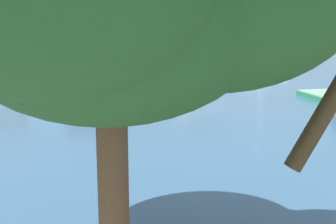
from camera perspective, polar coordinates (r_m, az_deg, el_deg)
name	(u,v)px	position (r m, az deg, el deg)	size (l,w,h in m)	color
harbor_water	(82,81)	(35.58, -10.60, 3.75)	(91.11, 54.32, 0.41)	#2D5170
sailboat_yellow	(187,57)	(55.34, 2.40, 6.91)	(1.88, 9.36, 6.31)	gold
sailboat_orange	(265,62)	(51.99, 11.99, 6.15)	(2.40, 6.86, 8.52)	orange
sailboat_teal	(173,64)	(47.20, 0.67, 5.96)	(4.26, 7.78, 6.17)	teal
sailboat_white	(260,75)	(37.35, 11.40, 4.51)	(3.23, 6.62, 7.47)	white
townhouse_corner_house	(84,14)	(65.25, -10.45, 11.86)	(6.08, 7.35, 11.40)	#8E5142
townhouse_wide_warehouse	(139,21)	(68.71, -3.63, 11.25)	(8.28, 8.16, 9.67)	#C6B293
townhouse_tall_gabled	(201,15)	(69.11, 4.15, 11.90)	(5.50, 6.79, 11.27)	beige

